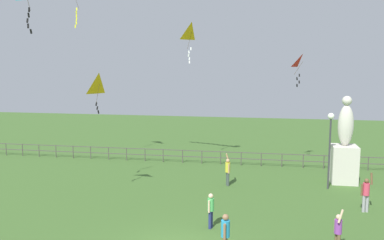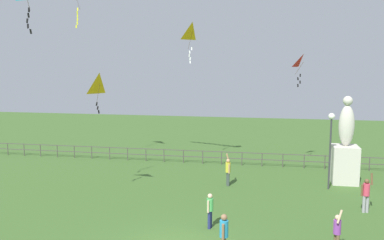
# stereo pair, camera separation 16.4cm
# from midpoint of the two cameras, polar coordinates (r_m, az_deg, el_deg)

# --- Properties ---
(statue_monument) EXTENTS (1.48, 1.48, 5.21)m
(statue_monument) POSITION_cam_midpoint_polar(r_m,az_deg,el_deg) (26.02, 20.71, -4.36)
(statue_monument) COLOR beige
(statue_monument) RESTS_ON ground_plane
(lamppost) EXTENTS (0.36, 0.36, 4.36)m
(lamppost) POSITION_cam_midpoint_polar(r_m,az_deg,el_deg) (24.17, 18.95, -1.86)
(lamppost) COLOR #38383D
(lamppost) RESTS_ON ground_plane
(person_0) EXTENTS (0.29, 0.45, 1.55)m
(person_0) POSITION_cam_midpoint_polar(r_m,az_deg,el_deg) (18.04, 2.78, -12.19)
(person_0) COLOR navy
(person_0) RESTS_ON ground_plane
(person_2) EXTENTS (0.30, 0.48, 1.76)m
(person_2) POSITION_cam_midpoint_polar(r_m,az_deg,el_deg) (16.75, 19.81, -14.30)
(person_2) COLOR brown
(person_2) RESTS_ON ground_plane
(person_3) EXTENTS (0.31, 0.51, 1.87)m
(person_3) POSITION_cam_midpoint_polar(r_m,az_deg,el_deg) (24.09, 5.24, -6.94)
(person_3) COLOR #3F4C47
(person_3) RESTS_ON ground_plane
(person_4) EXTENTS (0.32, 0.52, 1.72)m
(person_4) POSITION_cam_midpoint_polar(r_m,az_deg,el_deg) (15.37, 4.78, -15.49)
(person_4) COLOR brown
(person_4) RESTS_ON ground_plane
(person_5) EXTENTS (0.52, 0.31, 1.95)m
(person_5) POSITION_cam_midpoint_polar(r_m,az_deg,el_deg) (21.48, 23.30, -9.29)
(person_5) COLOR #99999E
(person_5) RESTS_ON ground_plane
(kite_1) EXTENTS (0.78, 0.98, 2.27)m
(kite_1) POSITION_cam_midpoint_polar(r_m,az_deg,el_deg) (23.18, -12.54, 4.82)
(kite_1) COLOR yellow
(kite_2) EXTENTS (0.96, 0.94, 2.08)m
(kite_2) POSITION_cam_midpoint_polar(r_m,az_deg,el_deg) (27.63, 15.41, 7.68)
(kite_2) COLOR red
(kite_3) EXTENTS (0.96, 1.03, 2.69)m
(kite_3) POSITION_cam_midpoint_polar(r_m,az_deg,el_deg) (27.62, 0.23, 12.07)
(kite_3) COLOR yellow
(waterfront_railing) EXTENTS (36.03, 0.06, 0.95)m
(waterfront_railing) POSITION_cam_midpoint_polar(r_m,az_deg,el_deg) (29.14, 3.17, -4.96)
(waterfront_railing) COLOR #4C4742
(waterfront_railing) RESTS_ON ground_plane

